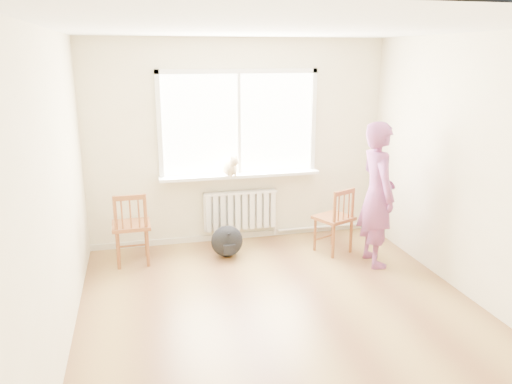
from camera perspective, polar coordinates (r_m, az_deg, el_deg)
floor at (r=5.06m, az=3.45°, el=-14.03°), size 4.50×4.50×0.00m
ceiling at (r=4.41m, az=4.04°, el=18.20°), size 4.50×4.50×0.00m
back_wall at (r=6.68m, az=-2.01°, el=5.66°), size 4.00×0.01×2.70m
window at (r=6.61m, az=-1.99°, el=8.29°), size 2.12×0.05×1.42m
windowsill at (r=6.66m, az=-1.79°, el=1.94°), size 2.15×0.22×0.04m
radiator at (r=6.81m, az=-1.78°, el=-2.04°), size 1.00×0.12×0.55m
heating_pipe at (r=7.30m, az=7.86°, el=-3.95°), size 1.40×0.04×0.04m
baseboard at (r=7.01m, az=-1.89°, el=-4.97°), size 4.00×0.03×0.08m
chair_left at (r=6.22m, az=-14.05°, el=-4.05°), size 0.46×0.44×0.91m
chair_right at (r=6.47m, az=9.16°, el=-3.22°), size 0.56×0.55×0.87m
person at (r=6.12m, az=13.69°, el=-0.28°), size 0.45×0.66×1.75m
cat at (r=6.52m, az=-2.96°, el=2.90°), size 0.26×0.44×0.30m
backpack at (r=6.36m, az=-3.34°, el=-5.62°), size 0.44×0.36×0.41m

